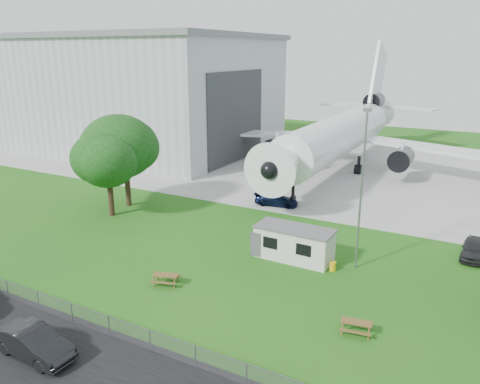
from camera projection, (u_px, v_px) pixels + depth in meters
The scene contains 15 objects.
ground at pixel (222, 277), 34.33m from camera, with size 160.00×160.00×0.00m, color #2E731B.
asphalt_strip at pixel (90, 382), 23.38m from camera, with size 120.00×8.00×0.02m, color black.
concrete_apron at pixel (358, 168), 66.33m from camera, with size 120.00×46.00×0.03m, color #B7B7B2.
hangar at pixel (136, 91), 79.25m from camera, with size 43.00×31.00×18.55m.
airliner at pixel (342, 132), 63.93m from camera, with size 46.36×47.73×17.69m.
site_cabin at pixel (294, 243), 37.01m from camera, with size 6.78×2.83×2.62m.
picnic_west at pixel (166, 284), 33.26m from camera, with size 1.80×1.50×0.76m, color brown, non-canonical shape.
picnic_east at pixel (356, 333), 27.50m from camera, with size 1.80×1.50×0.76m, color brown, non-canonical shape.
fence at pixel (137, 345), 26.33m from camera, with size 58.00×0.04×1.30m, color gray.
lamp_mast at pixel (361, 193), 34.09m from camera, with size 0.16×0.16×12.00m, color slate.
tree_west_big at pixel (125, 150), 48.62m from camera, with size 8.04×8.04×10.11m.
tree_west_small at pixel (108, 159), 45.66m from camera, with size 6.13×6.13×8.89m.
car_centre_sedan at pixel (34, 343), 25.16m from camera, with size 1.74×4.99×1.64m, color black.
car_ne_hatch at pixel (474, 249), 37.33m from camera, with size 1.79×4.44×1.51m, color black.
car_apron_van at pixel (276, 199), 50.09m from camera, with size 1.89×4.64×1.35m, color black.
Camera 1 is at (15.95, -26.71, 15.86)m, focal length 35.00 mm.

